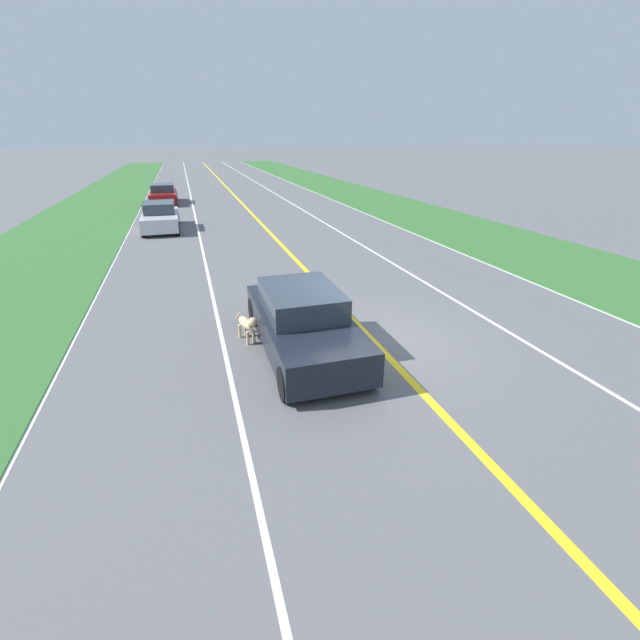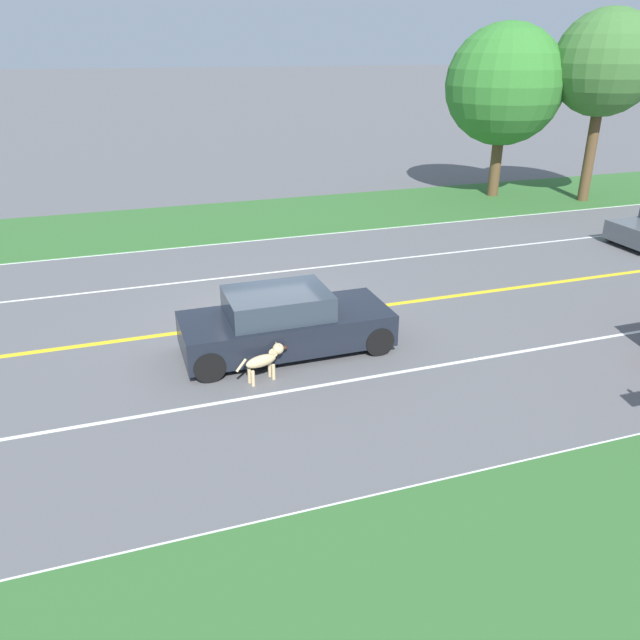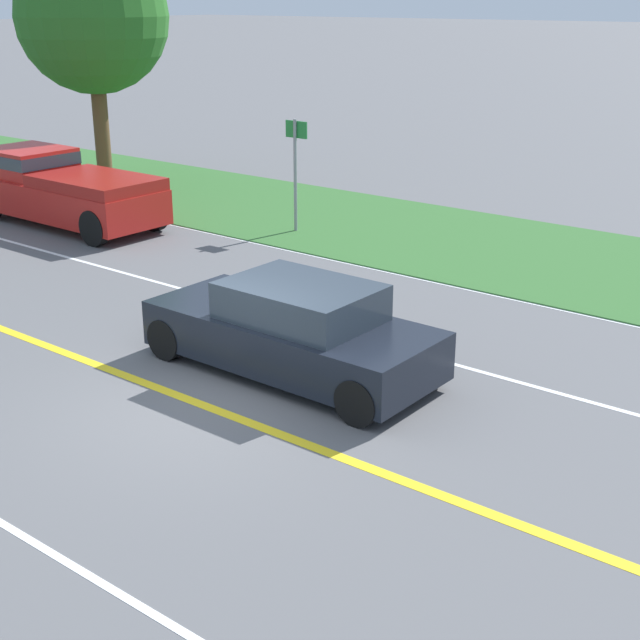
{
  "view_description": "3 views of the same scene",
  "coord_description": "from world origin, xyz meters",
  "px_view_note": "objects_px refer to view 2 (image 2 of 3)",
  "views": [
    {
      "loc": [
        3.97,
        8.49,
        4.58
      ],
      "look_at": [
        1.51,
        0.48,
        0.96
      ],
      "focal_mm": 24.0,
      "sensor_mm": 36.0,
      "label": 1
    },
    {
      "loc": [
        13.95,
        -3.46,
        6.33
      ],
      "look_at": [
        2.14,
        0.54,
        0.83
      ],
      "focal_mm": 35.0,
      "sensor_mm": 36.0,
      "label": 2
    },
    {
      "loc": [
        -7.93,
        -8.3,
        5.45
      ],
      "look_at": [
        1.44,
        -0.89,
        1.09
      ],
      "focal_mm": 50.0,
      "sensor_mm": 36.0,
      "label": 3
    }
  ],
  "objects_px": {
    "dog": "(265,359)",
    "roadside_tree_left_near": "(504,85)",
    "roadside_tree_left_far": "(605,64)",
    "ego_car": "(284,323)"
  },
  "relations": [
    {
      "from": "dog",
      "to": "roadside_tree_left_near",
      "type": "height_order",
      "value": "roadside_tree_left_near"
    },
    {
      "from": "roadside_tree_left_near",
      "to": "roadside_tree_left_far",
      "type": "relative_size",
      "value": 0.94
    },
    {
      "from": "ego_car",
      "to": "dog",
      "type": "xyz_separation_m",
      "value": [
        1.17,
        -0.73,
        -0.21
      ]
    },
    {
      "from": "dog",
      "to": "roadside_tree_left_near",
      "type": "bearing_deg",
      "value": 117.95
    },
    {
      "from": "dog",
      "to": "roadside_tree_left_far",
      "type": "bearing_deg",
      "value": 107.38
    },
    {
      "from": "ego_car",
      "to": "roadside_tree_left_far",
      "type": "distance_m",
      "value": 20.01
    },
    {
      "from": "ego_car",
      "to": "roadside_tree_left_far",
      "type": "xyz_separation_m",
      "value": [
        -10.07,
        16.56,
        4.96
      ]
    },
    {
      "from": "ego_car",
      "to": "roadside_tree_left_far",
      "type": "height_order",
      "value": "roadside_tree_left_far"
    },
    {
      "from": "ego_car",
      "to": "roadside_tree_left_far",
      "type": "bearing_deg",
      "value": 121.29
    },
    {
      "from": "ego_car",
      "to": "roadside_tree_left_near",
      "type": "height_order",
      "value": "roadside_tree_left_near"
    }
  ]
}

